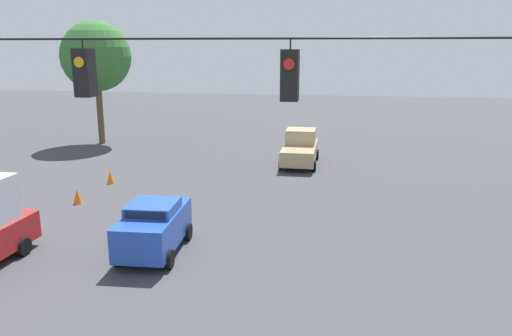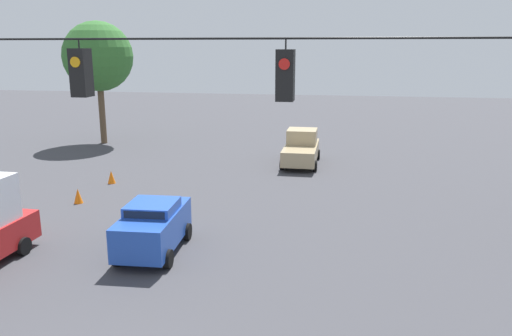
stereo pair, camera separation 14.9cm
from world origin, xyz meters
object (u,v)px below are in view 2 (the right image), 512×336
at_px(traffic_cone_second, 33,219).
at_px(sedan_blue_withflow_mid, 153,226).
at_px(overhead_signal_span, 87,155).
at_px(pickup_truck_tan_oncoming_deep, 301,149).
at_px(tree_horizon_left, 98,57).
at_px(traffic_cone_third, 78,196).
at_px(traffic_cone_fourth, 111,177).

bearing_deg(traffic_cone_second, sedan_blue_withflow_mid, 165.35).
distance_m(overhead_signal_span, sedan_blue_withflow_mid, 7.93).
bearing_deg(pickup_truck_tan_oncoming_deep, tree_horizon_left, -15.79).
distance_m(sedan_blue_withflow_mid, traffic_cone_second, 6.00).
relative_size(sedan_blue_withflow_mid, traffic_cone_second, 5.66).
height_order(pickup_truck_tan_oncoming_deep, traffic_cone_third, pickup_truck_tan_oncoming_deep).
bearing_deg(traffic_cone_third, pickup_truck_tan_oncoming_deep, -133.89).
bearing_deg(pickup_truck_tan_oncoming_deep, traffic_cone_fourth, 33.62).
distance_m(traffic_cone_second, tree_horizon_left, 19.53).
bearing_deg(pickup_truck_tan_oncoming_deep, traffic_cone_third, 46.11).
distance_m(overhead_signal_span, pickup_truck_tan_oncoming_deep, 21.99).
bearing_deg(pickup_truck_tan_oncoming_deep, traffic_cone_second, 53.78).
height_order(traffic_cone_second, traffic_cone_third, same).
bearing_deg(traffic_cone_third, traffic_cone_fourth, -89.17).
xyz_separation_m(sedan_blue_withflow_mid, traffic_cone_second, (5.78, -1.51, -0.61)).
height_order(pickup_truck_tan_oncoming_deep, traffic_cone_second, pickup_truck_tan_oncoming_deep).
relative_size(overhead_signal_span, traffic_cone_second, 29.49).
distance_m(pickup_truck_tan_oncoming_deep, traffic_cone_third, 13.85).
xyz_separation_m(overhead_signal_span, pickup_truck_tan_oncoming_deep, (-2.55, -21.46, -4.03)).
xyz_separation_m(overhead_signal_span, traffic_cone_third, (7.05, -11.49, -4.66)).
relative_size(traffic_cone_second, traffic_cone_fourth, 1.00).
relative_size(pickup_truck_tan_oncoming_deep, traffic_cone_third, 7.20).
xyz_separation_m(pickup_truck_tan_oncoming_deep, traffic_cone_second, (9.73, 13.28, -0.62)).
distance_m(sedan_blue_withflow_mid, traffic_cone_third, 7.44).
distance_m(traffic_cone_second, traffic_cone_third, 3.31).
distance_m(overhead_signal_span, traffic_cone_second, 11.84).
bearing_deg(tree_horizon_left, traffic_cone_third, 112.24).
bearing_deg(traffic_cone_fourth, tree_horizon_left, -61.67).
height_order(traffic_cone_third, traffic_cone_fourth, same).
height_order(overhead_signal_span, traffic_cone_second, overhead_signal_span).
bearing_deg(traffic_cone_fourth, overhead_signal_span, 115.25).
xyz_separation_m(traffic_cone_fourth, tree_horizon_left, (5.81, -10.78, 6.10)).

